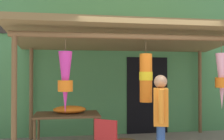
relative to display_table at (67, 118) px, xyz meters
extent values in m
cube|color=#47844C|center=(1.43, 1.57, 1.45)|extent=(10.97, 0.25, 4.30)
cube|color=#2D2823|center=(1.43, 1.43, 1.97)|extent=(9.87, 0.04, 0.24)
cube|color=black|center=(2.08, 1.44, 0.30)|extent=(1.10, 0.03, 2.00)
cylinder|color=brown|center=(-0.85, -0.77, 0.41)|extent=(0.09, 0.09, 2.22)
cylinder|color=brown|center=(-0.85, 1.29, 0.41)|extent=(0.09, 0.09, 2.22)
cylinder|color=brown|center=(3.50, 1.29, 0.41)|extent=(0.09, 0.09, 2.22)
cylinder|color=brown|center=(1.32, -0.77, 1.52)|extent=(4.55, 0.10, 0.10)
cylinder|color=brown|center=(1.32, 1.29, 1.67)|extent=(4.55, 0.10, 0.10)
cube|color=olive|center=(1.32, 0.26, 1.64)|extent=(4.85, 2.55, 0.37)
cylinder|color=brown|center=(-0.03, -0.73, 1.36)|extent=(0.01, 0.01, 0.23)
cone|color=#D13399|center=(-0.03, -0.73, 0.72)|extent=(0.24, 0.24, 1.05)
cylinder|color=orange|center=(-0.03, -0.73, 0.66)|extent=(0.26, 0.26, 0.19)
cylinder|color=brown|center=(1.40, -0.70, 1.35)|extent=(0.01, 0.01, 0.25)
cylinder|color=orange|center=(1.40, -0.70, 0.79)|extent=(0.22, 0.22, 0.87)
cylinder|color=yellow|center=(1.40, -0.70, 0.82)|extent=(0.24, 0.24, 0.16)
cylinder|color=brown|center=(2.83, -0.79, 1.36)|extent=(0.01, 0.01, 0.23)
cone|color=pink|center=(2.83, -0.79, 0.72)|extent=(0.22, 0.22, 1.05)
cylinder|color=orange|center=(2.83, -0.79, 0.70)|extent=(0.24, 0.24, 0.19)
cube|color=brown|center=(0.00, 0.00, 0.06)|extent=(1.26, 0.80, 0.04)
cylinder|color=brown|center=(-0.58, -0.35, -0.33)|extent=(0.05, 0.05, 0.74)
cylinder|color=brown|center=(0.58, -0.35, -0.33)|extent=(0.05, 0.05, 0.74)
cylinder|color=brown|center=(-0.58, 0.35, -0.33)|extent=(0.05, 0.05, 0.74)
cylinder|color=brown|center=(0.58, 0.35, -0.33)|extent=(0.05, 0.05, 0.74)
ellipsoid|color=orange|center=(0.05, 0.04, 0.15)|extent=(0.65, 0.45, 0.15)
ellipsoid|color=red|center=(0.15, -0.01, 0.16)|extent=(0.29, 0.23, 0.10)
cube|color=#AD1E1E|center=(0.60, -1.18, -0.06)|extent=(0.33, 0.28, 0.40)
cube|color=orange|center=(1.47, -1.29, 0.35)|extent=(0.33, 0.45, 0.57)
cylinder|color=orange|center=(1.54, -1.05, 0.38)|extent=(0.08, 0.08, 0.51)
cylinder|color=orange|center=(1.39, -1.53, 0.38)|extent=(0.08, 0.08, 0.51)
sphere|color=tan|center=(1.47, -1.29, 0.74)|extent=(0.21, 0.21, 0.21)
camera|label=1|loc=(0.01, -5.31, 0.86)|focal=42.54mm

